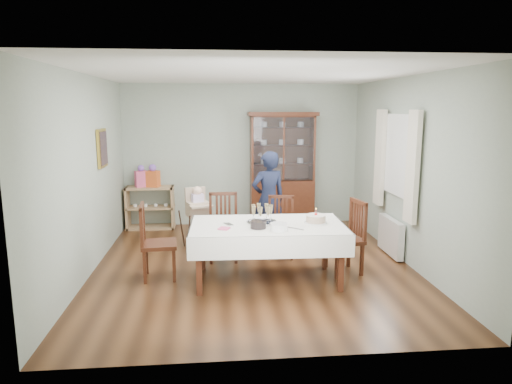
{
  "coord_description": "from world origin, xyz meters",
  "views": [
    {
      "loc": [
        -0.55,
        -6.27,
        2.25
      ],
      "look_at": [
        0.06,
        0.2,
        1.05
      ],
      "focal_mm": 32.0,
      "sensor_mm": 36.0,
      "label": 1
    }
  ],
  "objects": [
    {
      "name": "birthday_cake",
      "position": [
        0.77,
        -0.56,
        0.81
      ],
      "size": [
        0.3,
        0.3,
        0.2
      ],
      "color": "white",
      "rests_on": "dining_table"
    },
    {
      "name": "curtain_left",
      "position": [
        2.16,
        -0.32,
        1.45
      ],
      "size": [
        0.07,
        0.3,
        1.55
      ],
      "primitive_type": "cube",
      "color": "silver",
      "rests_on": "room_shell"
    },
    {
      "name": "plate_stack_dark",
      "position": [
        -0.0,
        -0.75,
        0.81
      ],
      "size": [
        0.22,
        0.22,
        0.1
      ],
      "primitive_type": "cylinder",
      "rotation": [
        0.0,
        0.0,
        0.11
      ],
      "color": "black",
      "rests_on": "dining_table"
    },
    {
      "name": "cutlery",
      "position": [
        -0.4,
        -0.53,
        0.77
      ],
      "size": [
        0.16,
        0.18,
        0.01
      ],
      "primitive_type": null,
      "rotation": [
        0.0,
        0.0,
        0.42
      ],
      "color": "silver",
      "rests_on": "dining_table"
    },
    {
      "name": "chair_far_left",
      "position": [
        -0.42,
        0.34,
        0.29
      ],
      "size": [
        0.46,
        0.46,
        0.99
      ],
      "rotation": [
        0.0,
        0.0,
        -0.03
      ],
      "color": "#462111",
      "rests_on": "floor"
    },
    {
      "name": "chair_end_left",
      "position": [
        -1.3,
        -0.36,
        0.3
      ],
      "size": [
        0.49,
        0.49,
        1.01
      ],
      "rotation": [
        0.0,
        0.0,
        1.65
      ],
      "color": "#462111",
      "rests_on": "floor"
    },
    {
      "name": "room_shell",
      "position": [
        0.0,
        0.53,
        1.7
      ],
      "size": [
        5.0,
        5.0,
        5.0
      ],
      "color": "#9EAA99",
      "rests_on": "floor"
    },
    {
      "name": "gift_bag_orange",
      "position": [
        -1.68,
        2.26,
        0.99
      ],
      "size": [
        0.27,
        0.23,
        0.42
      ],
      "color": "#DB5B22",
      "rests_on": "sideboard"
    },
    {
      "name": "champagne_tray",
      "position": [
        0.07,
        -0.49,
        0.83
      ],
      "size": [
        0.4,
        0.4,
        0.24
      ],
      "color": "silver",
      "rests_on": "dining_table"
    },
    {
      "name": "chair_far_right",
      "position": [
        0.46,
        0.41,
        0.27
      ],
      "size": [
        0.47,
        0.47,
        0.92
      ],
      "rotation": [
        0.0,
        0.0,
        -0.14
      ],
      "color": "#462111",
      "rests_on": "floor"
    },
    {
      "name": "napkin_stack",
      "position": [
        -0.43,
        -0.75,
        0.77
      ],
      "size": [
        0.17,
        0.17,
        0.02
      ],
      "primitive_type": "cube",
      "rotation": [
        0.0,
        0.0,
        -0.42
      ],
      "color": "#DA507C",
      "rests_on": "dining_table"
    },
    {
      "name": "curtain_right",
      "position": [
        2.16,
        0.92,
        1.45
      ],
      "size": [
        0.07,
        0.3,
        1.55
      ],
      "primitive_type": "cube",
      "color": "silver",
      "rests_on": "room_shell"
    },
    {
      "name": "window",
      "position": [
        2.22,
        0.3,
        1.55
      ],
      "size": [
        0.04,
        1.02,
        1.22
      ],
      "primitive_type": "cube",
      "color": "white",
      "rests_on": "room_shell"
    },
    {
      "name": "high_chair",
      "position": [
        -0.81,
        0.94,
        0.4
      ],
      "size": [
        0.57,
        0.57,
        1.02
      ],
      "rotation": [
        0.0,
        0.0,
        0.33
      ],
      "color": "black",
      "rests_on": "floor"
    },
    {
      "name": "radiator",
      "position": [
        2.16,
        0.3,
        0.3
      ],
      "size": [
        0.1,
        0.8,
        0.55
      ],
      "primitive_type": "cube",
      "color": "white",
      "rests_on": "floor"
    },
    {
      "name": "chair_end_right",
      "position": [
        1.23,
        -0.38,
        0.3
      ],
      "size": [
        0.53,
        0.53,
        1.01
      ],
      "rotation": [
        0.0,
        0.0,
        -1.37
      ],
      "color": "#462111",
      "rests_on": "floor"
    },
    {
      "name": "cake_knife",
      "position": [
        0.45,
        -0.82,
        0.77
      ],
      "size": [
        0.21,
        0.19,
        0.01
      ],
      "primitive_type": "cube",
      "rotation": [
        0.0,
        0.0,
        -0.72
      ],
      "color": "silver",
      "rests_on": "dining_table"
    },
    {
      "name": "woman",
      "position": [
        0.33,
        0.92,
        0.79
      ],
      "size": [
        0.66,
        0.53,
        1.57
      ],
      "primitive_type": "imported",
      "rotation": [
        0.0,
        0.0,
        3.43
      ],
      "color": "black",
      "rests_on": "floor"
    },
    {
      "name": "plate_stack_white",
      "position": [
        0.24,
        -0.89,
        0.81
      ],
      "size": [
        0.27,
        0.27,
        0.09
      ],
      "primitive_type": "cylinder",
      "rotation": [
        0.0,
        0.0,
        0.31
      ],
      "color": "white",
      "rests_on": "dining_table"
    },
    {
      "name": "dining_table",
      "position": [
        0.14,
        -0.56,
        0.38
      ],
      "size": [
        2.03,
        1.2,
        0.76
      ],
      "rotation": [
        0.0,
        0.0,
        -0.03
      ],
      "color": "#462111",
      "rests_on": "floor"
    },
    {
      "name": "china_cabinet",
      "position": [
        0.75,
        2.26,
        1.12
      ],
      "size": [
        1.3,
        0.48,
        2.18
      ],
      "color": "#462111",
      "rests_on": "floor"
    },
    {
      "name": "floor",
      "position": [
        0.0,
        0.0,
        0.0
      ],
      "size": [
        5.0,
        5.0,
        0.0
      ],
      "primitive_type": "plane",
      "color": "#593319",
      "rests_on": "ground"
    },
    {
      "name": "gift_bag_pink",
      "position": [
        -1.89,
        2.26,
        0.98
      ],
      "size": [
        0.26,
        0.22,
        0.41
      ],
      "color": "#DA507C",
      "rests_on": "sideboard"
    },
    {
      "name": "sideboard",
      "position": [
        -1.75,
        2.28,
        0.4
      ],
      "size": [
        0.9,
        0.38,
        0.8
      ],
      "color": "tan",
      "rests_on": "floor"
    },
    {
      "name": "picture_frame",
      "position": [
        -2.22,
        0.8,
        1.65
      ],
      "size": [
        0.04,
        0.48,
        0.58
      ],
      "primitive_type": "cube",
      "color": "gold",
      "rests_on": "room_shell"
    }
  ]
}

